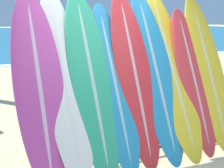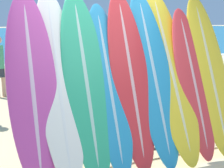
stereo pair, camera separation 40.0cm
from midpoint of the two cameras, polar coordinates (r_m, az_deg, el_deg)
The scene contains 11 objects.
surfboard_rack at distance 4.23m, azimuth 2.10°, elevation -7.76°, with size 2.89×0.04×0.90m.
surfboard_slot_0 at distance 3.71m, azimuth -16.15°, elevation -0.77°, with size 0.59×0.99×2.26m.
surfboard_slot_1 at distance 3.81m, azimuth -11.58°, elevation 0.07°, with size 0.52×1.21×2.30m.
surfboard_slot_2 at distance 3.89m, azimuth -6.65°, elevation 0.35°, with size 0.57×1.13×2.28m.
surfboard_slot_3 at distance 3.99m, azimuth -2.36°, elevation -0.41°, with size 0.49×1.08×2.13m.
surfboard_slot_4 at distance 4.12m, azimuth 1.43°, elevation 1.19°, with size 0.54×1.04×2.30m.
surfboard_slot_5 at distance 4.31m, azimuth 5.45°, elevation 1.75°, with size 0.55×1.17×2.32m.
surfboard_slot_6 at distance 4.49m, azimuth 8.44°, elevation 2.38°, with size 0.59×1.32×2.36m.
surfboard_slot_7 at distance 4.62m, azimuth 12.24°, elevation 0.72°, with size 0.49×0.99×2.08m.
surfboard_slot_8 at distance 4.84m, azimuth 14.94°, elevation 2.26°, with size 0.57×1.08×2.28m.
person_mid_beach at distance 10.02m, azimuth -13.67°, elevation 5.64°, with size 0.27×0.22×1.63m.
Camera 1 is at (-1.80, -3.02, 1.91)m, focal length 50.00 mm.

